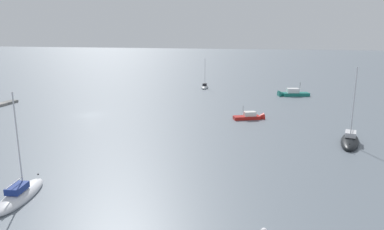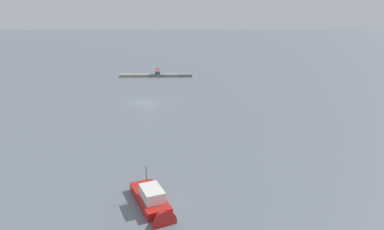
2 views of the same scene
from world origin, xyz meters
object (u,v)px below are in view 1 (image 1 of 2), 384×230
object	(u,v)px
sailboat_white_mid	(20,195)
sailboat_black_outer	(350,141)
motorboat_teal_near	(291,94)
motorboat_red_far	(252,117)
sailboat_grey_near	(205,87)

from	to	relation	value
sailboat_white_mid	sailboat_black_outer	world-z (taller)	sailboat_black_outer
sailboat_white_mid	sailboat_black_outer	bearing A→B (deg)	28.15
sailboat_white_mid	motorboat_teal_near	bearing A→B (deg)	58.11
sailboat_black_outer	motorboat_teal_near	world-z (taller)	sailboat_black_outer
motorboat_red_far	sailboat_white_mid	bearing A→B (deg)	-49.58
sailboat_grey_near	sailboat_white_mid	bearing A→B (deg)	-99.51
sailboat_white_mid	motorboat_red_far	world-z (taller)	sailboat_white_mid
motorboat_teal_near	sailboat_black_outer	bearing A→B (deg)	174.77
sailboat_grey_near	motorboat_red_far	distance (m)	34.97
sailboat_grey_near	motorboat_red_far	bearing A→B (deg)	-72.10
sailboat_grey_near	motorboat_red_far	xyz separation A→B (m)	(31.91, 14.30, 0.01)
sailboat_grey_near	sailboat_black_outer	bearing A→B (deg)	-63.11
sailboat_grey_near	sailboat_black_outer	size ratio (longest dim) A/B	0.75
sailboat_grey_near	motorboat_red_far	size ratio (longest dim) A/B	1.46
sailboat_grey_near	motorboat_teal_near	bearing A→B (deg)	-24.96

